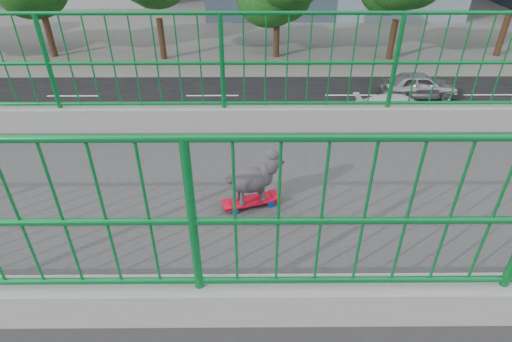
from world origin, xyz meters
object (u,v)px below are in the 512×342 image
object	(u,v)px
poodle	(254,177)
car_7	(135,142)
car_1	(3,182)
car_3	(401,110)
car_6	(21,184)
car_2	(73,142)
car_4	(419,85)
skateboard	(251,201)
car_5	(453,242)

from	to	relation	value
poodle	car_7	size ratio (longest dim) A/B	0.11
car_7	car_1	bearing A→B (deg)	128.53
car_3	car_6	bearing A→B (deg)	111.90
car_1	car_2	bearing A→B (deg)	157.34
car_3	poodle	bearing A→B (deg)	154.94
car_4	car_6	size ratio (longest dim) A/B	0.80
car_3	car_6	size ratio (longest dim) A/B	0.89
car_1	car_4	distance (m)	20.87
skateboard	car_3	xyz separation A→B (m)	(-15.77, 7.40, -6.38)
car_5	car_7	world-z (taller)	car_5
car_3	skateboard	bearing A→B (deg)	154.87
skateboard	car_2	bearing A→B (deg)	-165.75
car_3	car_6	xyz separation A→B (m)	(6.40, -15.92, 0.05)
car_5	car_7	bearing A→B (deg)	-119.77
car_2	car_3	xyz separation A→B (m)	(-3.20, 15.20, -0.03)
car_1	car_3	xyz separation A→B (m)	(-6.40, 16.53, -0.13)
car_5	car_7	xyz separation A→B (m)	(-6.40, -11.19, -0.03)
car_1	poodle	bearing A→B (deg)	44.39
car_6	car_1	bearing A→B (deg)	-90.00
poodle	car_2	xyz separation A→B (m)	(-12.56, -7.83, -6.61)
car_3	car_6	distance (m)	17.16
poodle	car_6	distance (m)	14.29
car_1	car_2	xyz separation A→B (m)	(-3.20, 1.34, -0.10)
car_5	car_1	bearing A→B (deg)	-101.88
car_5	car_4	bearing A→B (deg)	165.45
poodle	car_3	xyz separation A→B (m)	(-15.76, 7.37, -6.65)
skateboard	poodle	xyz separation A→B (m)	(-0.01, 0.03, 0.26)
skateboard	car_4	bearing A→B (deg)	136.08
poodle	car_4	world-z (taller)	poodle
poodle	car_2	size ratio (longest dim) A/B	0.10
car_3	car_4	distance (m)	3.77
poodle	car_5	world-z (taller)	poodle
car_7	poodle	bearing A→B (deg)	-157.72
car_1	car_5	bearing A→B (deg)	78.12
car_1	car_3	size ratio (longest dim) A/B	1.05
poodle	car_1	world-z (taller)	poodle
car_1	car_6	distance (m)	0.62
car_7	car_3	bearing A→B (deg)	-75.66
car_3	car_4	bearing A→B (deg)	-31.96
skateboard	car_7	world-z (taller)	skateboard
poodle	car_7	xyz separation A→B (m)	(-12.56, -5.15, -6.62)
poodle	car_1	size ratio (longest dim) A/B	0.11
skateboard	car_1	size ratio (longest dim) A/B	0.12
poodle	car_2	bearing A→B (deg)	-165.64
skateboard	car_2	size ratio (longest dim) A/B	0.11
car_2	car_6	distance (m)	3.28
poodle	car_7	distance (m)	15.10
car_2	car_3	world-z (taller)	car_2
car_4	car_5	size ratio (longest dim) A/B	0.95
car_2	car_5	world-z (taller)	car_5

